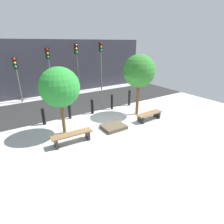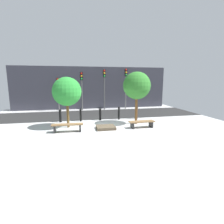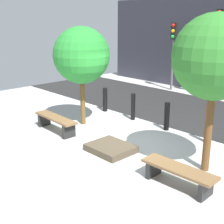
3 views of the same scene
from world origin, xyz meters
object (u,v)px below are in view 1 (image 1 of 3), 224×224
at_px(traffic_light_mid_west, 49,64).
at_px(tree_behind_left_bench, 60,87).
at_px(bollard_far_left, 44,116).
at_px(tree_behind_right_bench, 139,71).
at_px(traffic_light_mid_east, 77,60).
at_px(planter_bed, 114,127).
at_px(traffic_light_east, 101,58).
at_px(bench_right, 149,115).
at_px(bollard_center, 92,107).
at_px(traffic_light_west, 17,72).
at_px(bollard_far_right, 129,98).
at_px(bollard_left, 70,111).
at_px(bollard_right, 112,102).
at_px(bench_left, 72,136).

bearing_deg(traffic_light_mid_west, tree_behind_left_bench, -100.23).
bearing_deg(bollard_far_left, tree_behind_right_bench, -16.58).
xyz_separation_m(bollard_far_left, traffic_light_mid_east, (4.04, 4.89, 2.34)).
relative_size(planter_bed, traffic_light_east, 0.28).
distance_m(bench_right, bollard_far_left, 5.84).
relative_size(bollard_center, traffic_light_west, 0.28).
distance_m(bollard_far_right, traffic_light_east, 5.44).
bearing_deg(traffic_light_mid_east, bollard_left, -117.90).
bearing_deg(bollard_right, traffic_light_mid_west, 117.90).
bearing_deg(traffic_light_east, bollard_left, -134.83).
distance_m(bench_left, bollard_center, 3.50).
xyz_separation_m(planter_bed, traffic_light_east, (3.41, 7.33, 2.77)).
relative_size(traffic_light_west, traffic_light_east, 0.77).
distance_m(planter_bed, bollard_left, 2.87).
bearing_deg(bollard_right, bench_left, -144.88).
distance_m(tree_behind_left_bench, traffic_light_east, 8.63).
bearing_deg(bollard_center, bench_left, -131.06).
bearing_deg(bollard_center, bollard_right, 0.00).
bearing_deg(traffic_light_mid_east, bollard_right, -86.29).
distance_m(tree_behind_left_bench, tree_behind_right_bench, 4.61).
bearing_deg(tree_behind_right_bench, bollard_far_left, 163.42).
bearing_deg(bench_left, traffic_light_mid_east, 67.29).
xyz_separation_m(bench_right, tree_behind_right_bench, (0.00, 1.09, 2.31)).
xyz_separation_m(tree_behind_right_bench, traffic_light_mid_east, (-1.16, 6.44, 0.17)).
bearing_deg(bench_left, bollard_center, 50.76).
bearing_deg(traffic_light_mid_west, bollard_far_left, -109.91).
height_order(bench_left, traffic_light_east, traffic_light_east).
bearing_deg(traffic_light_mid_west, bench_left, -98.78).
height_order(bollard_center, traffic_light_mid_east, traffic_light_mid_east).
xyz_separation_m(traffic_light_mid_east, traffic_light_east, (2.27, 0.00, 0.07)).
height_order(bollard_right, traffic_light_west, traffic_light_west).
height_order(bollard_far_left, traffic_light_mid_west, traffic_light_mid_west).
bearing_deg(bench_left, traffic_light_east, 54.66).
bearing_deg(planter_bed, bollard_center, 90.00).
bearing_deg(bollard_far_right, traffic_light_mid_east, 109.91).
relative_size(planter_bed, bollard_center, 1.29).
relative_size(bench_right, traffic_light_mid_west, 0.44).
distance_m(bollard_far_right, traffic_light_mid_east, 5.67).
distance_m(planter_bed, bollard_far_right, 3.82).
bearing_deg(bollard_center, bollard_far_left, 180.00).
distance_m(bollard_right, traffic_light_mid_west, 5.93).
height_order(bench_left, bollard_far_left, bollard_far_left).
height_order(bench_right, traffic_light_west, traffic_light_west).
xyz_separation_m(tree_behind_left_bench, traffic_light_mid_east, (3.44, 6.44, 0.51)).
distance_m(bollard_left, bollard_far_right, 4.36).
distance_m(bollard_far_left, traffic_light_east, 8.35).
bearing_deg(bollard_right, bench_right, -72.24).
bearing_deg(bollard_far_left, traffic_light_west, 95.86).
distance_m(bollard_far_right, traffic_light_mid_west, 6.68).
height_order(tree_behind_right_bench, bollard_far_right, tree_behind_right_bench).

